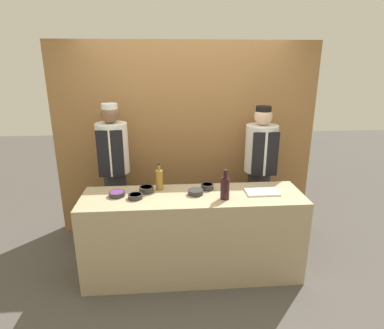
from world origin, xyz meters
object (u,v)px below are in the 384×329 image
object	(u,v)px
sauce_bowl_white	(135,196)
chef_right	(260,170)
sauce_bowl_orange	(146,189)
chef_left	(114,171)
bottle_vinegar	(159,179)
cutting_board	(262,192)
sauce_bowl_red	(207,186)
sauce_bowl_green	(196,192)
bottle_wine	(225,188)
sauce_bowl_purple	(117,194)

from	to	relation	value
sauce_bowl_white	chef_right	size ratio (longest dim) A/B	0.08
sauce_bowl_orange	sauce_bowl_white	bearing A→B (deg)	-122.11
sauce_bowl_white	chef_left	distance (m)	0.79
sauce_bowl_white	bottle_vinegar	size ratio (longest dim) A/B	0.49
sauce_bowl_orange	cutting_board	size ratio (longest dim) A/B	0.44
sauce_bowl_red	chef_right	distance (m)	0.90
chef_left	sauce_bowl_green	bearing A→B (deg)	-36.77
sauce_bowl_green	bottle_wine	size ratio (longest dim) A/B	0.51
sauce_bowl_white	chef_right	world-z (taller)	chef_right
bottle_vinegar	chef_left	world-z (taller)	chef_left
sauce_bowl_white	cutting_board	bearing A→B (deg)	1.61
sauce_bowl_white	cutting_board	distance (m)	1.26
cutting_board	bottle_wine	size ratio (longest dim) A/B	1.11
bottle_wine	chef_right	world-z (taller)	chef_right
sauce_bowl_purple	sauce_bowl_orange	bearing A→B (deg)	16.02
bottle_vinegar	bottle_wine	bearing A→B (deg)	-24.43
sauce_bowl_orange	bottle_wine	xyz separation A→B (m)	(0.76, -0.23, 0.08)
sauce_bowl_orange	bottle_vinegar	size ratio (longest dim) A/B	0.50
bottle_vinegar	chef_right	world-z (taller)	chef_right
sauce_bowl_green	bottle_vinegar	distance (m)	0.40
cutting_board	sauce_bowl_green	bearing A→B (deg)	178.32
chef_right	sauce_bowl_red	bearing A→B (deg)	-142.39
chef_left	cutting_board	bearing A→B (deg)	-23.72
sauce_bowl_orange	sauce_bowl_purple	size ratio (longest dim) A/B	0.91
sauce_bowl_red	bottle_vinegar	world-z (taller)	bottle_vinegar
sauce_bowl_red	chef_left	size ratio (longest dim) A/B	0.07
bottle_vinegar	bottle_wine	world-z (taller)	bottle_wine
sauce_bowl_purple	cutting_board	bearing A→B (deg)	-1.52
sauce_bowl_orange	chef_right	world-z (taller)	chef_right
bottle_wine	chef_left	xyz separation A→B (m)	(-1.17, 0.80, -0.07)
sauce_bowl_red	sauce_bowl_purple	size ratio (longest dim) A/B	0.81
sauce_bowl_orange	chef_right	size ratio (longest dim) A/B	0.09
sauce_bowl_orange	sauce_bowl_white	size ratio (longest dim) A/B	1.03
sauce_bowl_orange	bottle_wine	bearing A→B (deg)	-16.66
chef_right	sauce_bowl_purple	bearing A→B (deg)	-158.07
chef_right	sauce_bowl_white	bearing A→B (deg)	-153.14
cutting_board	sauce_bowl_orange	bearing A→B (deg)	174.14
sauce_bowl_white	bottle_wine	xyz separation A→B (m)	(0.86, -0.07, 0.09)
cutting_board	bottle_vinegar	world-z (taller)	bottle_vinegar
sauce_bowl_purple	cutting_board	distance (m)	1.45
sauce_bowl_green	cutting_board	world-z (taller)	sauce_bowl_green
sauce_bowl_orange	bottle_vinegar	distance (m)	0.17
cutting_board	chef_left	size ratio (longest dim) A/B	0.19
sauce_bowl_red	bottle_vinegar	distance (m)	0.50
bottle_wine	chef_left	world-z (taller)	chef_left
sauce_bowl_green	chef_left	xyz separation A→B (m)	(-0.90, 0.67, 0.01)
sauce_bowl_purple	cutting_board	world-z (taller)	sauce_bowl_purple
chef_left	chef_right	xyz separation A→B (m)	(1.74, -0.00, -0.03)
sauce_bowl_orange	sauce_bowl_red	xyz separation A→B (m)	(0.63, 0.02, -0.00)
sauce_bowl_green	cutting_board	distance (m)	0.67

